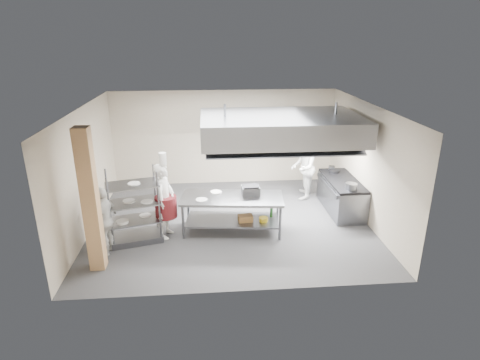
{
  "coord_description": "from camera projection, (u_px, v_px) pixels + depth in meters",
  "views": [
    {
      "loc": [
        -0.57,
        -9.42,
        4.63
      ],
      "look_at": [
        0.26,
        0.2,
        1.08
      ],
      "focal_mm": 30.0,
      "sensor_mm": 36.0,
      "label": 1
    }
  ],
  "objects": [
    {
      "name": "wall_left",
      "position": [
        86.0,
        171.0,
        9.66
      ],
      "size": [
        0.0,
        6.0,
        6.0
      ],
      "primitive_type": "plane",
      "rotation": [
        1.57,
        0.0,
        1.57
      ],
      "color": "#B2A38D",
      "rests_on": "ground"
    },
    {
      "name": "wicker_basket",
      "position": [
        245.0,
        218.0,
        9.75
      ],
      "size": [
        0.37,
        0.27,
        0.15
      ],
      "primitive_type": "cube",
      "rotation": [
        0.0,
        0.0,
        0.08
      ],
      "color": "brown",
      "rests_on": "island_undershelf"
    },
    {
      "name": "island",
      "position": [
        232.0,
        214.0,
        9.83
      ],
      "size": [
        2.54,
        1.28,
        0.91
      ],
      "primitive_type": null,
      "rotation": [
        0.0,
        0.0,
        -0.11
      ],
      "color": "slate",
      "rests_on": "floor"
    },
    {
      "name": "griddle",
      "position": [
        251.0,
        191.0,
        9.78
      ],
      "size": [
        0.45,
        0.35,
        0.21
      ],
      "primitive_type": "cube",
      "rotation": [
        0.0,
        0.0,
        0.04
      ],
      "color": "gray",
      "rests_on": "island_worktop"
    },
    {
      "name": "cooking_range",
      "position": [
        341.0,
        196.0,
        11.02
      ],
      "size": [
        0.8,
        2.0,
        0.84
      ],
      "primitive_type": "cube",
      "color": "slate",
      "rests_on": "floor"
    },
    {
      "name": "island_undershelf",
      "position": [
        232.0,
        220.0,
        9.88
      ],
      "size": [
        2.34,
        1.16,
        0.04
      ],
      "primitive_type": "cube",
      "rotation": [
        0.0,
        0.0,
        -0.11
      ],
      "color": "slate",
      "rests_on": "island"
    },
    {
      "name": "hood_strip_a",
      "position": [
        245.0,
        140.0,
        10.14
      ],
      "size": [
        1.6,
        0.12,
        0.04
      ],
      "primitive_type": "cube",
      "color": "white",
      "rests_on": "exhaust_hood"
    },
    {
      "name": "exhaust_hood",
      "position": [
        280.0,
        127.0,
        10.11
      ],
      "size": [
        4.0,
        2.5,
        0.6
      ],
      "primitive_type": "cube",
      "color": "slate",
      "rests_on": "ceiling"
    },
    {
      "name": "island_worktop",
      "position": [
        232.0,
        198.0,
        9.68
      ],
      "size": [
        2.54,
        1.28,
        0.06
      ],
      "primitive_type": "cube",
      "rotation": [
        0.0,
        0.0,
        -0.11
      ],
      "color": "slate",
      "rests_on": "island"
    },
    {
      "name": "ceiling",
      "position": [
        230.0,
        107.0,
        9.42
      ],
      "size": [
        7.0,
        7.0,
        0.0
      ],
      "primitive_type": "plane",
      "rotation": [
        3.14,
        0.0,
        0.0
      ],
      "color": "silver",
      "rests_on": "wall_back"
    },
    {
      "name": "chef_plating",
      "position": [
        105.0,
        221.0,
        8.75
      ],
      "size": [
        0.62,
        0.99,
        1.56
      ],
      "primitive_type": "imported",
      "rotation": [
        0.0,
        0.0,
        -1.86
      ],
      "color": "white",
      "rests_on": "floor"
    },
    {
      "name": "column",
      "position": [
        90.0,
        201.0,
        7.93
      ],
      "size": [
        0.3,
        0.3,
        3.0
      ],
      "primitive_type": "cube",
      "color": "tan",
      "rests_on": "floor"
    },
    {
      "name": "range_top",
      "position": [
        343.0,
        181.0,
        10.87
      ],
      "size": [
        0.78,
        1.96,
        0.06
      ],
      "primitive_type": "cube",
      "color": "black",
      "rests_on": "cooking_range"
    },
    {
      "name": "pass_rack",
      "position": [
        134.0,
        206.0,
        9.22
      ],
      "size": [
        1.3,
        0.95,
        1.76
      ],
      "primitive_type": null,
      "rotation": [
        0.0,
        0.0,
        0.25
      ],
      "color": "gray",
      "rests_on": "floor"
    },
    {
      "name": "wall_back",
      "position": [
        224.0,
        138.0,
        12.74
      ],
      "size": [
        7.0,
        0.0,
        7.0
      ],
      "primitive_type": "plane",
      "rotation": [
        1.57,
        0.0,
        0.0
      ],
      "color": "#B2A38D",
      "rests_on": "ground"
    },
    {
      "name": "hood_strip_b",
      "position": [
        315.0,
        139.0,
        10.29
      ],
      "size": [
        1.6,
        0.12,
        0.04
      ],
      "primitive_type": "cube",
      "color": "white",
      "rests_on": "exhaust_hood"
    },
    {
      "name": "chef_head",
      "position": [
        165.0,
        201.0,
        9.44
      ],
      "size": [
        0.6,
        0.76,
        1.83
      ],
      "primitive_type": "imported",
      "rotation": [
        0.0,
        0.0,
        1.31
      ],
      "color": "silver",
      "rests_on": "floor"
    },
    {
      "name": "floor",
      "position": [
        231.0,
        222.0,
        10.45
      ],
      "size": [
        7.0,
        7.0,
        0.0
      ],
      "primitive_type": "plane",
      "color": "#2F2F31",
      "rests_on": "ground"
    },
    {
      "name": "stockpot",
      "position": [
        352.0,
        187.0,
        10.1
      ],
      "size": [
        0.25,
        0.25,
        0.17
      ],
      "primitive_type": "cylinder",
      "color": "gray",
      "rests_on": "range_top"
    },
    {
      "name": "wall_shelf",
      "position": [
        281.0,
        138.0,
        12.74
      ],
      "size": [
        1.5,
        0.28,
        0.04
      ],
      "primitive_type": "cube",
      "color": "slate",
      "rests_on": "wall_back"
    },
    {
      "name": "wall_right",
      "position": [
        367.0,
        164.0,
        10.22
      ],
      "size": [
        0.0,
        6.0,
        6.0
      ],
      "primitive_type": "plane",
      "rotation": [
        1.57,
        0.0,
        -1.57
      ],
      "color": "#B2A38D",
      "rests_on": "ground"
    },
    {
      "name": "plate_stack",
      "position": [
        135.0,
        219.0,
        9.33
      ],
      "size": [
        0.28,
        0.28,
        0.05
      ],
      "primitive_type": "cylinder",
      "color": "white",
      "rests_on": "pass_rack"
    },
    {
      "name": "chef_line",
      "position": [
        303.0,
        167.0,
        11.69
      ],
      "size": [
        0.97,
        1.1,
        1.91
      ],
      "primitive_type": "imported",
      "rotation": [
        0.0,
        0.0,
        -1.88
      ],
      "color": "silver",
      "rests_on": "floor"
    }
  ]
}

